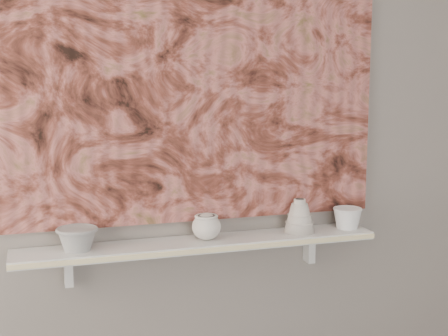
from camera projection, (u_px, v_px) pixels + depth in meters
name	position (u px, v px, depth m)	size (l,w,h in m)	color
wall_back	(193.00, 129.00, 2.41)	(3.60, 3.60, 0.00)	gray
shelf	(200.00, 244.00, 2.39)	(1.40, 0.18, 0.03)	silver
shelf_stripe	(207.00, 251.00, 2.30)	(1.40, 0.01, 0.02)	#F6E4A4
bracket_left	(68.00, 270.00, 2.31)	(0.03, 0.06, 0.12)	silver
bracket_right	(309.00, 248.00, 2.60)	(0.03, 0.06, 0.12)	silver
painting	(194.00, 79.00, 2.37)	(1.50, 0.03, 1.10)	brown
house_motif	(302.00, 155.00, 2.54)	(0.09, 0.00, 0.08)	black
bowl_grey	(77.00, 239.00, 2.24)	(0.15, 0.15, 0.09)	gray
cup_cream	(206.00, 227.00, 2.38)	(0.11, 0.11, 0.10)	silver
bell_vessel	(299.00, 215.00, 2.50)	(0.12, 0.12, 0.14)	silver
bowl_white	(347.00, 218.00, 2.56)	(0.12, 0.12, 0.09)	white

